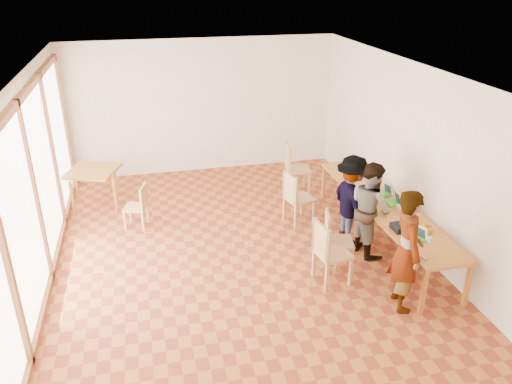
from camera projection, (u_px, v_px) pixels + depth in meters
ground at (239, 256)px, 8.29m from camera, size 8.00×8.00×0.00m
wall_back at (203, 107)px, 11.21m from camera, size 6.00×0.10×3.00m
wall_front at (331, 350)px, 4.12m from camera, size 6.00×0.10×3.00m
wall_right at (414, 157)px, 8.29m from camera, size 0.10×8.00×3.00m
window_wall at (32, 190)px, 7.05m from camera, size 0.10×8.00×3.00m
ceiling at (236, 73)px, 7.04m from camera, size 6.00×8.00×0.04m
communal_table at (384, 205)px, 8.43m from camera, size 0.80×4.00×0.75m
side_table at (93, 174)px, 9.79m from camera, size 0.90×0.90×0.75m
chair_near at (327, 247)px, 7.34m from camera, size 0.54×0.54×0.54m
chair_mid at (333, 235)px, 7.78m from camera, size 0.53×0.53×0.49m
chair_far at (295, 193)px, 9.10m from camera, size 0.57×0.57×0.53m
chair_empty at (293, 163)px, 10.43m from camera, size 0.52×0.52×0.55m
chair_spare at (139, 202)px, 9.00m from camera, size 0.48×0.48×0.44m
person_near at (407, 251)px, 6.74m from camera, size 0.54×0.71×1.78m
person_mid at (370, 208)px, 8.11m from camera, size 0.71×0.85×1.59m
person_far at (352, 200)px, 8.40m from camera, size 0.66×1.06×1.58m
laptop_near at (418, 236)px, 7.27m from camera, size 0.28×0.30×0.21m
laptop_mid at (395, 200)px, 8.36m from camera, size 0.25×0.28×0.22m
laptop_far at (386, 191)px, 8.71m from camera, size 0.25×0.27×0.20m
yellow_mug at (428, 230)px, 7.44m from camera, size 0.18×0.18×0.11m
green_bottle at (376, 189)px, 8.57m from camera, size 0.07×0.07×0.28m
clear_glass at (429, 240)px, 7.19m from camera, size 0.07×0.07×0.09m
condiment_cup at (399, 207)px, 8.20m from camera, size 0.08×0.08×0.06m
pink_phone at (424, 258)px, 6.81m from camera, size 0.05×0.10×0.01m
black_pouch at (398, 228)px, 7.51m from camera, size 0.16×0.26×0.09m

